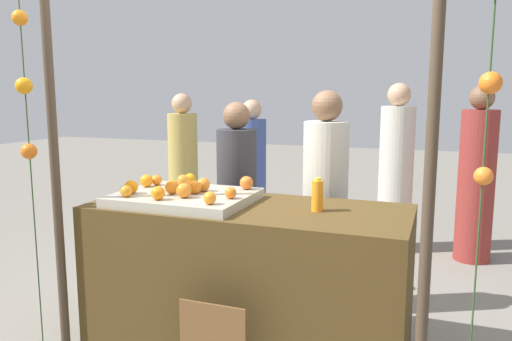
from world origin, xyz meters
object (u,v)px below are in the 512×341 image
Objects in this scene: juice_bottle at (317,195)px; vendor_right at (325,211)px; stall_counter at (248,276)px; orange_1 at (195,187)px; vendor_left at (237,208)px; orange_0 at (157,180)px.

vendor_right is at bearing 98.82° from juice_bottle.
orange_1 is (-0.34, -0.04, 0.56)m from stall_counter.
vendor_right is at bearing 64.56° from stall_counter.
stall_counter is at bearing -62.41° from vendor_left.
orange_1 is 0.05× the size of vendor_right.
vendor_right reaches higher than juice_bottle.
vendor_right is (0.33, 0.70, 0.30)m from stall_counter.
orange_0 is 0.05× the size of vendor_right.
orange_1 is at bearing -175.83° from juice_bottle.
orange_1 is at bearing -87.94° from vendor_left.
stall_counter is at bearing -115.44° from vendor_right.
juice_bottle is at bearing -81.18° from vendor_right.
vendor_left is 0.70m from vendor_right.
juice_bottle reaches higher than orange_1.
vendor_right is (0.70, -0.00, 0.04)m from vendor_left.
stall_counter is at bearing 7.27° from orange_1.
vendor_right is at bearing -0.39° from vendor_left.
orange_1 is at bearing -23.72° from orange_0.
vendor_right is (0.67, 0.74, -0.26)m from orange_1.
vendor_right reaches higher than orange_1.
vendor_right reaches higher than vendor_left.
juice_bottle is (0.44, 0.01, 0.56)m from stall_counter.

